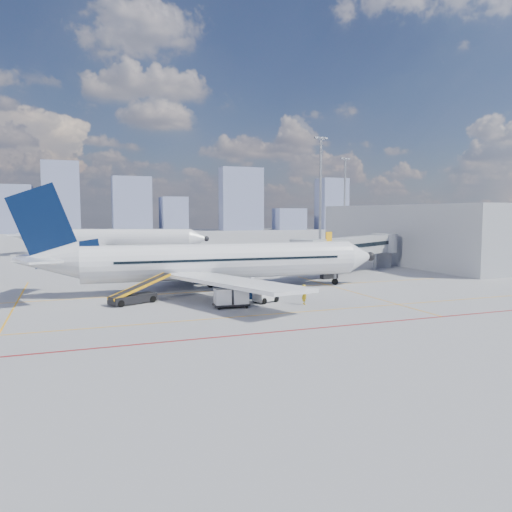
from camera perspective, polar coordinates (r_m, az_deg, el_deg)
The scene contains 13 objects.
ground at distance 48.22m, azimuth -2.05°, elevation -5.41°, with size 420.00×420.00×0.00m, color gray.
apron_markings at distance 44.40m, azimuth -1.14°, elevation -6.30°, with size 90.00×35.12×0.01m.
jet_bridge at distance 73.11m, azimuth 11.29°, elevation 0.99°, with size 23.55×15.78×6.30m.
terminal_block at distance 89.90m, azimuth 17.15°, elevation 2.40°, with size 10.00×42.00×10.00m.
floodlight_mast_ne at distance 113.30m, azimuth 7.38°, elevation 7.40°, with size 3.20×0.61×25.45m.
floodlight_mast_far at distance 157.02m, azimuth 10.09°, elevation 6.68°, with size 3.20×0.61×25.45m.
distant_skyline at distance 235.02m, azimuth -19.80°, elevation 5.56°, with size 249.43×15.98×30.96m.
main_aircraft at distance 55.53m, azimuth -5.42°, elevation -0.70°, with size 41.13×35.82×11.99m.
second_aircraft at distance 108.59m, azimuth -16.58°, elevation 1.87°, with size 39.99×33.89×12.17m.
baggage_tug at distance 48.48m, azimuth 1.00°, elevation -4.41°, with size 2.70×2.26×1.64m.
cargo_dolly at distance 45.77m, azimuth -2.84°, elevation -4.72°, with size 3.38×1.72×1.79m.
belt_loader at distance 49.31m, azimuth -13.75°, elevation -4.51°, with size 6.42×3.97×2.65m.
ramp_worker at distance 47.62m, azimuth 5.54°, elevation -4.40°, with size 0.69×0.46×1.91m, color gold.
Camera 1 is at (-15.12, -44.96, 8.67)m, focal length 35.00 mm.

